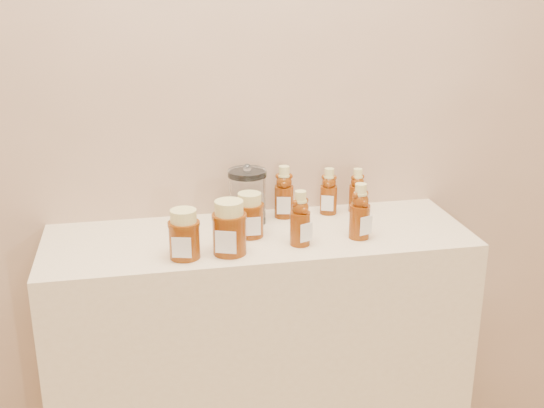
{
  "coord_description": "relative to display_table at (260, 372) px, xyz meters",
  "views": [
    {
      "loc": [
        -0.32,
        -0.21,
        1.62
      ],
      "look_at": [
        0.03,
        1.52,
        1.0
      ],
      "focal_mm": 45.0,
      "sensor_mm": 36.0,
      "label": 1
    }
  ],
  "objects": [
    {
      "name": "bear_bottle_back_left",
      "position": [
        0.1,
        0.13,
        0.54
      ],
      "size": [
        0.07,
        0.07,
        0.18
      ],
      "primitive_type": null,
      "rotation": [
        0.0,
        0.0,
        -0.23
      ],
      "color": "#5F2507",
      "rests_on": "display_table"
    },
    {
      "name": "honey_jar_back",
      "position": [
        -0.03,
        -0.0,
        0.51
      ],
      "size": [
        0.08,
        0.08,
        0.13
      ],
      "primitive_type": null,
      "rotation": [
        0.0,
        0.0,
        -0.0
      ],
      "color": "#5F2507",
      "rests_on": "display_table"
    },
    {
      "name": "bear_bottle_back_mid",
      "position": [
        0.24,
        0.13,
        0.53
      ],
      "size": [
        0.07,
        0.07,
        0.16
      ],
      "primitive_type": null,
      "rotation": [
        0.0,
        0.0,
        -0.4
      ],
      "color": "#5F2507",
      "rests_on": "display_table"
    },
    {
      "name": "wall_back",
      "position": [
        0.0,
        0.2,
        0.9
      ],
      "size": [
        3.5,
        0.02,
        2.7
      ],
      "primitive_type": "cube",
      "color": "tan",
      "rests_on": "ground"
    },
    {
      "name": "glass_canister",
      "position": [
        -0.01,
        0.1,
        0.54
      ],
      "size": [
        0.13,
        0.13,
        0.17
      ],
      "primitive_type": null,
      "rotation": [
        0.0,
        0.0,
        -0.16
      ],
      "color": "white",
      "rests_on": "display_table"
    },
    {
      "name": "bear_bottle_front_left",
      "position": [
        0.1,
        -0.09,
        0.54
      ],
      "size": [
        0.08,
        0.08,
        0.17
      ],
      "primitive_type": null,
      "rotation": [
        0.0,
        0.0,
        0.41
      ],
      "color": "#5F2507",
      "rests_on": "display_table"
    },
    {
      "name": "bear_bottle_back_right",
      "position": [
        0.33,
        0.13,
        0.53
      ],
      "size": [
        0.06,
        0.06,
        0.15
      ],
      "primitive_type": null,
      "rotation": [
        0.0,
        0.0,
        0.18
      ],
      "color": "#5F2507",
      "rests_on": "display_table"
    },
    {
      "name": "display_table",
      "position": [
        0.0,
        0.0,
        0.0
      ],
      "size": [
        1.2,
        0.4,
        0.9
      ],
      "primitive_type": "cube",
      "color": "beige",
      "rests_on": "ground"
    },
    {
      "name": "honey_jar_front",
      "position": [
        -0.1,
        -0.11,
        0.52
      ],
      "size": [
        0.12,
        0.12,
        0.15
      ],
      "primitive_type": null,
      "rotation": [
        0.0,
        0.0,
        -0.36
      ],
      "color": "#5F2507",
      "rests_on": "display_table"
    },
    {
      "name": "honey_jar_left",
      "position": [
        -0.22,
        -0.12,
        0.52
      ],
      "size": [
        0.1,
        0.1,
        0.13
      ],
      "primitive_type": null,
      "rotation": [
        0.0,
        0.0,
        -0.26
      ],
      "color": "#5F2507",
      "rests_on": "display_table"
    },
    {
      "name": "bear_bottle_front_right",
      "position": [
        0.27,
        -0.08,
        0.54
      ],
      "size": [
        0.08,
        0.08,
        0.18
      ],
      "primitive_type": null,
      "rotation": [
        0.0,
        0.0,
        0.36
      ],
      "color": "#5F2507",
      "rests_on": "display_table"
    }
  ]
}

